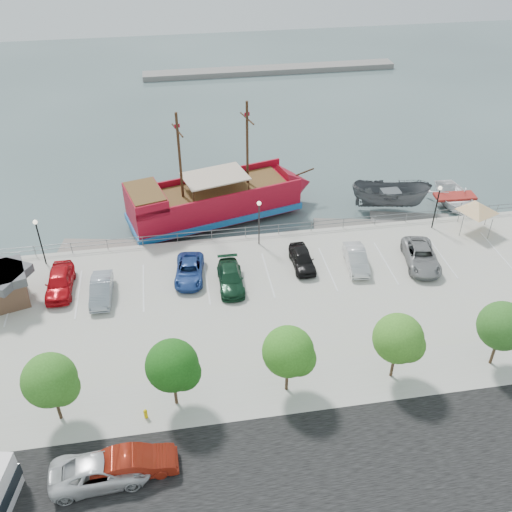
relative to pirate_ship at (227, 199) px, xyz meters
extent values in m
plane|color=#3D4B4B|center=(1.96, -12.99, -1.97)|extent=(160.00, 160.00, 0.00)
cube|color=black|center=(1.96, -28.99, -0.96)|extent=(100.00, 8.00, 0.04)
cube|color=#ACA89E|center=(1.96, -22.99, -0.96)|extent=(100.00, 4.00, 0.05)
cylinder|color=slate|center=(1.96, -5.19, -0.02)|extent=(50.00, 0.06, 0.06)
cylinder|color=slate|center=(1.96, -5.19, -0.42)|extent=(50.00, 0.06, 0.06)
cube|color=gray|center=(11.96, 42.01, -1.57)|extent=(40.00, 3.00, 0.80)
cube|color=maroon|center=(-1.30, -0.34, -0.09)|extent=(16.57, 8.79, 2.57)
cube|color=#185EA4|center=(-1.30, -0.34, -0.93)|extent=(16.93, 9.15, 0.59)
cone|color=maroon|center=(7.12, 1.86, -0.09)|extent=(4.26, 5.39, 4.75)
cube|color=maroon|center=(-7.53, -1.97, 1.89)|extent=(4.12, 5.54, 1.39)
cube|color=brown|center=(-7.53, -1.97, 2.63)|extent=(3.83, 5.10, 0.12)
cube|color=brown|center=(-0.83, -0.22, 1.24)|extent=(13.54, 7.46, 0.15)
cube|color=maroon|center=(-1.90, 1.96, 1.54)|extent=(15.36, 4.19, 0.69)
cube|color=maroon|center=(-0.70, -2.64, 1.54)|extent=(15.36, 4.19, 0.69)
cylinder|color=#382111|center=(2.05, 0.53, 5.25)|extent=(0.29, 0.29, 8.11)
cylinder|color=#382111|center=(-4.18, -1.09, 5.25)|extent=(0.29, 0.29, 8.11)
cylinder|color=#382111|center=(2.05, 0.53, 7.72)|extent=(0.88, 2.91, 0.14)
cylinder|color=#382111|center=(-4.18, -1.09, 7.72)|extent=(0.88, 2.91, 0.14)
cube|color=beige|center=(-1.11, -0.29, 2.68)|extent=(6.50, 5.09, 0.12)
cylinder|color=#382111|center=(7.79, 2.04, 1.10)|extent=(2.42, 0.78, 0.59)
imported|color=#4F5255|center=(15.76, -1.44, -0.52)|extent=(8.01, 4.82, 2.91)
imported|color=white|center=(22.50, -1.60, -1.29)|extent=(5.01, 6.79, 1.36)
cube|color=gray|center=(-11.60, -3.79, -1.75)|extent=(7.92, 3.58, 0.44)
cube|color=slate|center=(11.09, -3.79, -1.78)|extent=(6.97, 3.22, 0.38)
cube|color=slate|center=(17.10, -3.79, -1.76)|extent=(7.75, 3.92, 0.43)
cube|color=brown|center=(-18.26, -11.01, 0.14)|extent=(3.74, 3.74, 2.22)
cube|color=#47474B|center=(-18.26, -11.01, 1.50)|extent=(4.24, 4.24, 0.71)
cylinder|color=slate|center=(20.75, -5.88, 0.05)|extent=(0.08, 0.08, 2.03)
cylinder|color=slate|center=(22.98, -6.77, 0.05)|extent=(0.08, 0.08, 2.03)
cylinder|color=slate|center=(19.86, -8.11, 0.05)|extent=(0.08, 0.08, 2.03)
cylinder|color=slate|center=(22.09, -9.00, 0.05)|extent=(0.08, 0.08, 2.03)
pyramid|color=silver|center=(21.42, -7.44, 1.85)|extent=(5.05, 5.05, 0.83)
imported|color=silver|center=(-10.29, -27.55, -0.21)|extent=(5.65, 2.88, 1.53)
imported|color=maroon|center=(-8.50, -27.40, -0.19)|extent=(4.76, 1.77, 1.56)
cylinder|color=#E2BE00|center=(-7.93, -23.79, -0.69)|extent=(0.23, 0.23, 0.57)
sphere|color=#E2BE00|center=(-7.93, -23.79, -0.39)|extent=(0.24, 0.24, 0.24)
cylinder|color=black|center=(-16.04, -6.49, 1.03)|extent=(0.12, 0.12, 4.00)
sphere|color=#FFF2CC|center=(-16.04, -6.49, 3.13)|extent=(0.36, 0.36, 0.36)
cylinder|color=black|center=(1.96, -6.49, 1.03)|extent=(0.12, 0.12, 4.00)
sphere|color=#FFF2CC|center=(1.96, -6.49, 3.13)|extent=(0.36, 0.36, 0.36)
cylinder|color=black|center=(17.96, -6.49, 1.03)|extent=(0.12, 0.12, 4.00)
sphere|color=#FFF2CC|center=(17.96, -6.49, 3.13)|extent=(0.36, 0.36, 0.36)
cylinder|color=#473321|center=(-13.04, -22.99, 0.13)|extent=(0.20, 0.20, 2.20)
sphere|color=#2D641B|center=(-13.04, -22.99, 2.43)|extent=(3.20, 3.20, 3.20)
sphere|color=#2D641B|center=(-12.44, -23.29, 2.03)|extent=(2.20, 2.20, 2.20)
cylinder|color=#473321|center=(-6.04, -22.99, 0.13)|extent=(0.20, 0.20, 2.20)
sphere|color=#174B11|center=(-6.04, -22.99, 2.43)|extent=(3.20, 3.20, 3.20)
sphere|color=#174B11|center=(-5.44, -23.29, 2.03)|extent=(2.20, 2.20, 2.20)
cylinder|color=#473321|center=(0.96, -22.99, 0.13)|extent=(0.20, 0.20, 2.20)
sphere|color=#2F6F1B|center=(0.96, -22.99, 2.43)|extent=(3.20, 3.20, 3.20)
sphere|color=#2F6F1B|center=(1.56, -23.29, 2.03)|extent=(2.20, 2.20, 2.20)
cylinder|color=#473321|center=(7.96, -22.99, 0.13)|extent=(0.20, 0.20, 2.20)
sphere|color=#39741F|center=(7.96, -22.99, 2.43)|extent=(3.20, 3.20, 3.20)
sphere|color=#39741F|center=(8.56, -23.29, 2.03)|extent=(2.20, 2.20, 2.20)
cylinder|color=#473321|center=(14.96, -22.99, 0.13)|extent=(0.20, 0.20, 2.20)
sphere|color=#27561B|center=(14.96, -22.99, 2.43)|extent=(3.20, 3.20, 3.20)
sphere|color=#27561B|center=(15.56, -23.29, 2.03)|extent=(2.20, 2.20, 2.20)
imported|color=#B80C13|center=(-14.38, -10.26, -0.15)|extent=(2.00, 4.86, 1.65)
imported|color=#8F97A2|center=(-11.17, -11.68, -0.25)|extent=(1.61, 4.39, 1.43)
imported|color=navy|center=(-4.34, -10.29, -0.31)|extent=(2.76, 4.99, 1.32)
imported|color=#133721|center=(-1.20, -11.79, -0.28)|extent=(2.02, 4.78, 1.38)
imported|color=black|center=(4.94, -10.22, -0.26)|extent=(1.71, 4.19, 1.42)
imported|color=silver|center=(9.31, -10.99, -0.25)|extent=(1.95, 4.49, 1.44)
imported|color=gray|center=(14.70, -11.57, -0.22)|extent=(3.40, 5.76, 1.50)
camera|label=1|loc=(-4.95, -46.96, 27.34)|focal=40.00mm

